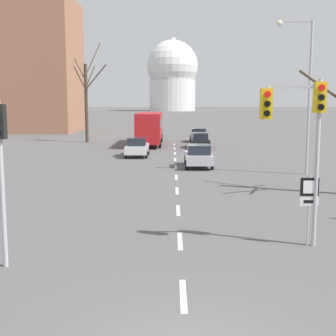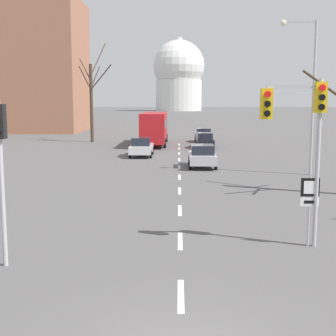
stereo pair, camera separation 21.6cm
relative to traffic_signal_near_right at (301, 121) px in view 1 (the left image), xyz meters
The scene contains 22 objects.
lane_stripe_0 6.89m from the traffic_signal_near_right, 133.38° to the right, with size 0.16×2.00×0.01m, color silver.
lane_stripe_1 5.61m from the traffic_signal_near_right, behind, with size 0.16×2.00×0.01m, color silver.
lane_stripe_2 7.48m from the traffic_signal_near_right, 127.40° to the left, with size 0.16×2.00×0.01m, color silver.
lane_stripe_3 11.00m from the traffic_signal_near_right, 111.87° to the left, with size 0.16×2.00×0.01m, color silver.
lane_stripe_4 15.05m from the traffic_signal_near_right, 105.23° to the left, with size 0.16×2.00×0.01m, color silver.
lane_stripe_5 19.30m from the traffic_signal_near_right, 101.63° to the left, with size 0.16×2.00×0.01m, color silver.
lane_stripe_6 23.65m from the traffic_signal_near_right, 99.40° to the left, with size 0.16×2.00×0.01m, color silver.
lane_stripe_7 28.04m from the traffic_signal_near_right, 97.88° to the left, with size 0.16×2.00×0.01m, color silver.
lane_stripe_8 32.46m from the traffic_signal_near_right, 96.78° to the left, with size 0.16×2.00×0.01m, color silver.
lane_stripe_9 36.90m from the traffic_signal_near_right, 95.95° to the left, with size 0.16×2.00×0.01m, color silver.
traffic_signal_near_right is the anchor object (origin of this frame).
traffic_signal_near_left 9.12m from the traffic_signal_near_right, 167.05° to the right, with size 0.36×0.34×4.73m.
route_sign_post 2.56m from the traffic_signal_near_right, ahead, with size 0.60×0.08×2.31m.
street_lamp_right 15.86m from the traffic_signal_near_right, 74.25° to the left, with size 2.31×0.36×9.70m.
sedan_near_left 32.81m from the traffic_signal_near_right, 92.12° to the left, with size 1.80×4.45×1.57m.
sedan_near_right 39.99m from the traffic_signal_near_right, 91.38° to the left, with size 1.94×3.86×1.59m.
sedan_mid_centre 18.96m from the traffic_signal_near_right, 96.64° to the left, with size 1.95×4.22×1.63m.
sedan_far_left 26.38m from the traffic_signal_near_right, 105.66° to the left, with size 1.90×4.53×1.65m.
city_bus 36.60m from the traffic_signal_near_right, 100.23° to the left, with size 2.66×10.80×3.48m.
bare_tree_left_near 41.87m from the traffic_signal_near_right, 109.39° to the left, with size 4.39×4.64×11.62m.
capitol_dome 222.51m from the traffic_signal_near_right, 90.98° to the left, with size 25.38×25.38×35.84m.
apartment_block_left 65.96m from the traffic_signal_near_right, 115.26° to the left, with size 18.00×14.00×20.24m, color #9E664C.
Camera 1 is at (-0.28, -8.11, 4.70)m, focal length 50.00 mm.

